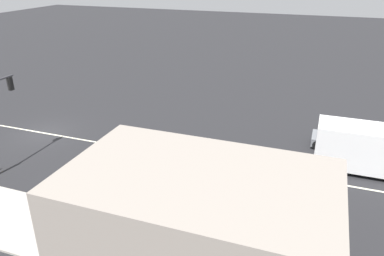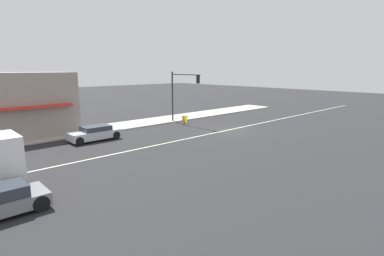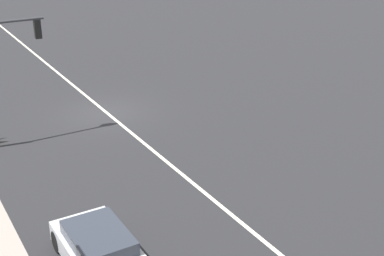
{
  "view_description": "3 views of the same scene",
  "coord_description": "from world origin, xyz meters",
  "px_view_note": "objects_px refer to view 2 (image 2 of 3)",
  "views": [
    {
      "loc": [
        20.27,
        19.24,
        11.7
      ],
      "look_at": [
        -1.3,
        11.4,
        1.59
      ],
      "focal_mm": 35.0,
      "sensor_mm": 36.0,
      "label": 1
    },
    {
      "loc": [
        -19.06,
        22.89,
        6.06
      ],
      "look_at": [
        -1.44,
        6.52,
        1.27
      ],
      "focal_mm": 28.0,
      "sensor_mm": 36.0,
      "label": 2
    },
    {
      "loc": [
        9.34,
        24.47,
        10.1
      ],
      "look_at": [
        -1.39,
        6.41,
        1.15
      ],
      "focal_mm": 50.0,
      "sensor_mm": 36.0,
      "label": 3
    }
  ],
  "objects_px": {
    "sedan_silver": "(94,133)",
    "warning_aframe_sign": "(185,119)",
    "pedestrian": "(54,124)",
    "traffic_signal_main": "(181,88)"
  },
  "relations": [
    {
      "from": "traffic_signal_main",
      "to": "sedan_silver",
      "type": "distance_m",
      "value": 11.3
    },
    {
      "from": "warning_aframe_sign",
      "to": "sedan_silver",
      "type": "bearing_deg",
      "value": 94.54
    },
    {
      "from": "warning_aframe_sign",
      "to": "pedestrian",
      "type": "bearing_deg",
      "value": 75.49
    },
    {
      "from": "pedestrian",
      "to": "warning_aframe_sign",
      "type": "distance_m",
      "value": 13.48
    },
    {
      "from": "pedestrian",
      "to": "sedan_silver",
      "type": "bearing_deg",
      "value": -155.89
    },
    {
      "from": "traffic_signal_main",
      "to": "sedan_silver",
      "type": "height_order",
      "value": "traffic_signal_main"
    },
    {
      "from": "sedan_silver",
      "to": "warning_aframe_sign",
      "type": "bearing_deg",
      "value": -85.46
    },
    {
      "from": "pedestrian",
      "to": "warning_aframe_sign",
      "type": "relative_size",
      "value": 2.1
    },
    {
      "from": "traffic_signal_main",
      "to": "sedan_silver",
      "type": "xyz_separation_m",
      "value": [
        -1.12,
        10.76,
        -3.28
      ]
    },
    {
      "from": "traffic_signal_main",
      "to": "warning_aframe_sign",
      "type": "height_order",
      "value": "traffic_signal_main"
    }
  ]
}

